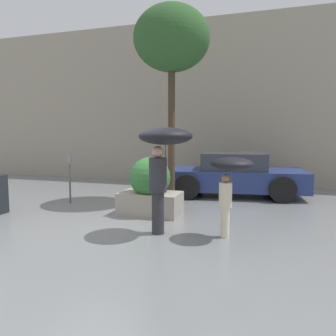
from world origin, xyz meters
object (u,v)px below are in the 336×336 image
Objects in this scene: parked_car_near at (233,175)px; person_child at (230,174)px; street_tree at (172,40)px; parking_meter at (69,169)px; planter_box at (150,188)px; person_adult at (163,151)px.

person_child is at bearing 177.98° from parked_car_near.
parked_car_near is (-0.39, 4.16, -0.55)m from person_child.
parking_meter is at bearing -158.17° from street_tree.
planter_box is 1.79m from person_adult.
person_adult is 4.47m from parked_car_near.
person_child reaches higher than parked_car_near.
street_tree reaches higher than planter_box.
planter_box is 0.32× the size of parked_car_near.
parked_car_near is 3.41× the size of parking_meter.
street_tree is at bearing 103.45° from person_adult.
planter_box is 3.36m from parked_car_near.
person_adult reaches higher than parking_meter.
parking_meter is (-4.39, 1.66, -0.24)m from person_child.
person_child is 1.14× the size of parking_meter.
street_tree is at bearing 130.88° from person_child.
person_child is at bearing -31.25° from planter_box.
person_child is at bearing -54.75° from street_tree.
planter_box reaches higher than parking_meter.
street_tree is at bearing 127.65° from parked_car_near.
parking_meter is (-4.00, -2.50, 0.31)m from parked_car_near.
parking_meter is (-2.45, 0.48, 0.31)m from planter_box.
person_adult is 3.73m from parking_meter.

